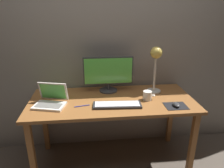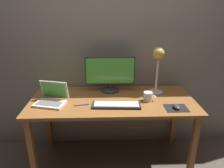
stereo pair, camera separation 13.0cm
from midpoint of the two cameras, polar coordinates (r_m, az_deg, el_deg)
ground_plane at (r=2.47m, az=-1.61°, el=-19.94°), size 4.80×4.80×0.00m
back_wall at (r=2.30m, az=-2.73°, el=12.91°), size 4.80×0.06×2.60m
desk at (r=2.10m, az=-1.79°, el=-6.16°), size 1.60×0.70×0.74m
monitor at (r=2.20m, az=-2.72°, el=3.03°), size 0.52×0.19×0.37m
keyboard_main at (r=1.93m, az=-0.52°, el=-5.69°), size 0.45×0.17×0.03m
laptop at (r=2.04m, az=-17.90°, el=-3.84°), size 0.32×0.29×0.20m
desk_lamp at (r=2.17m, az=10.10°, el=6.33°), size 0.15×0.15×0.48m
mousepad at (r=2.00m, az=15.10°, el=-5.79°), size 0.20×0.16×0.00m
mouse at (r=1.99m, az=15.22°, el=-5.43°), size 0.06×0.10×0.03m
coffee_mug at (r=2.06m, az=7.82°, el=-3.13°), size 0.12×0.09×0.09m
pen at (r=1.96m, az=-10.00°, el=-5.89°), size 0.14×0.04×0.01m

